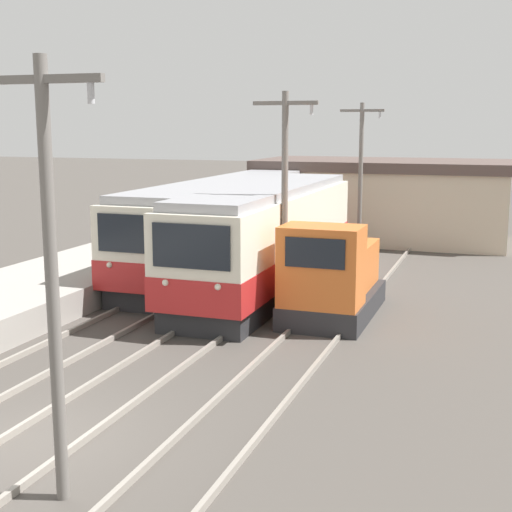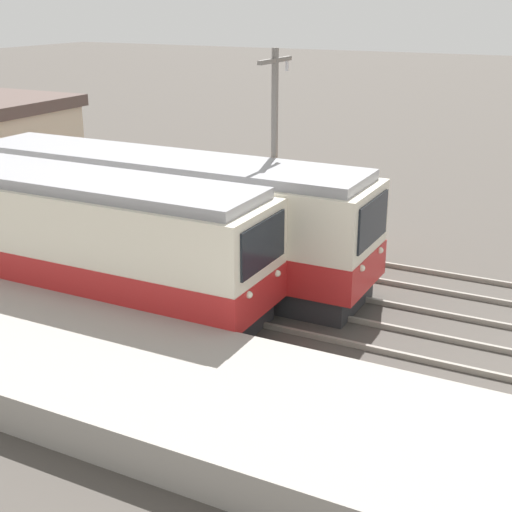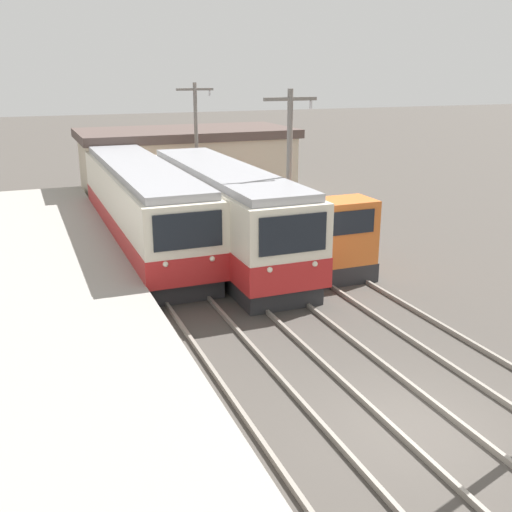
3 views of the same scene
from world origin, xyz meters
TOP-DOWN VIEW (x-y plane):
  - ground_plane at (0.00, 0.00)m, footprint 200.00×200.00m
  - platform_left at (-6.25, 0.00)m, footprint 4.50×54.00m
  - track_left at (-2.60, 0.00)m, footprint 1.54×60.00m
  - track_center at (0.20, 0.00)m, footprint 1.54×60.00m
  - commuter_train_left at (-2.60, 15.86)m, footprint 2.84×14.75m
  - commuter_train_center at (0.20, 13.33)m, footprint 2.84×13.25m
  - shunting_locomotive at (3.20, 10.42)m, footprint 2.40×4.87m
  - catenary_mast_mid at (1.71, 10.33)m, footprint 2.00×0.20m
  - catenary_mast_far at (1.71, 22.13)m, footprint 2.00×0.20m
  - station_building at (2.20, 26.00)m, footprint 12.60×6.30m

SIDE VIEW (x-z plane):
  - ground_plane at x=0.00m, z-range 0.00..0.00m
  - track_left at x=-2.60m, z-range 0.00..0.14m
  - track_center at x=0.20m, z-range 0.00..0.14m
  - platform_left at x=-6.25m, z-range 0.00..0.86m
  - shunting_locomotive at x=3.20m, z-range -0.29..2.71m
  - commuter_train_left at x=-2.60m, z-range -0.13..3.51m
  - commuter_train_center at x=0.20m, z-range -0.13..3.58m
  - station_building at x=2.20m, z-range 0.02..4.07m
  - catenary_mast_mid at x=1.71m, z-range 0.32..7.09m
  - catenary_mast_far at x=1.71m, z-range 0.32..7.09m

